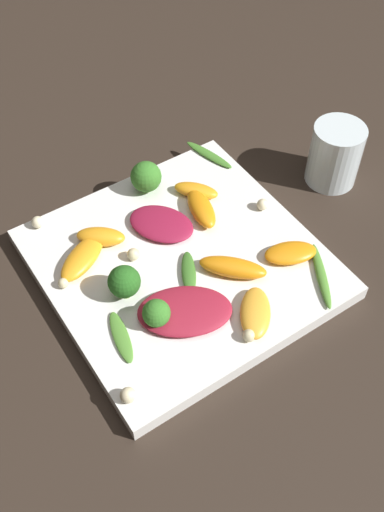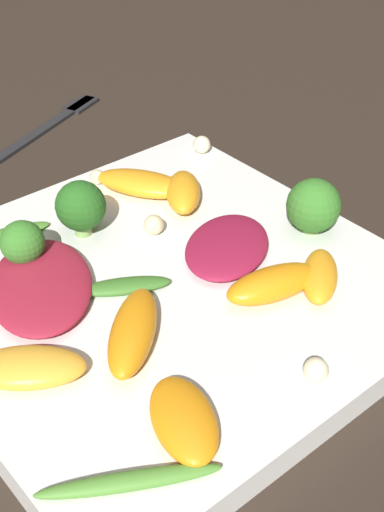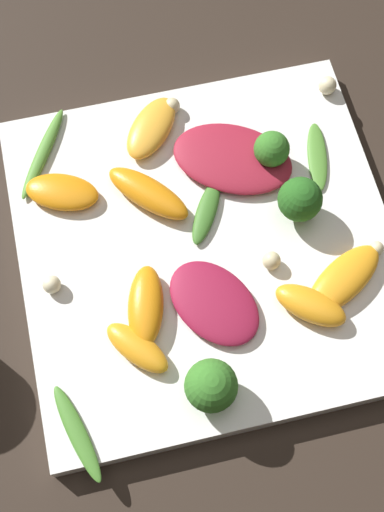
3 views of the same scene
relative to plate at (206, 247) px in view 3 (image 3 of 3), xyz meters
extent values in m
plane|color=#2D231C|center=(0.00, 0.00, -0.01)|extent=(2.40, 2.40, 0.00)
cube|color=white|center=(0.00, 0.00, 0.00)|extent=(0.30, 0.30, 0.02)
ellipsoid|color=maroon|center=(0.05, -0.01, 0.02)|extent=(0.10, 0.09, 0.01)
ellipsoid|color=maroon|center=(-0.07, 0.04, 0.02)|extent=(0.11, 0.12, 0.01)
ellipsoid|color=orange|center=(-0.07, -0.11, 0.02)|extent=(0.05, 0.07, 0.01)
ellipsoid|color=orange|center=(0.07, 0.06, 0.02)|extent=(0.06, 0.06, 0.02)
ellipsoid|color=orange|center=(0.06, 0.10, 0.02)|extent=(0.07, 0.08, 0.02)
ellipsoid|color=#FCAD33|center=(-0.11, -0.02, 0.02)|extent=(0.07, 0.07, 0.02)
ellipsoid|color=orange|center=(0.08, -0.07, 0.02)|extent=(0.06, 0.05, 0.02)
ellipsoid|color=orange|center=(0.05, -0.06, 0.02)|extent=(0.07, 0.04, 0.02)
ellipsoid|color=orange|center=(-0.05, -0.04, 0.02)|extent=(0.07, 0.07, 0.02)
cylinder|color=#84AD5B|center=(-0.01, 0.08, 0.02)|extent=(0.01, 0.01, 0.01)
sphere|color=#26601E|center=(-0.01, 0.08, 0.03)|extent=(0.04, 0.04, 0.04)
cylinder|color=#7A9E51|center=(0.12, -0.03, 0.02)|extent=(0.01, 0.01, 0.01)
sphere|color=#387A28|center=(0.12, -0.03, 0.03)|extent=(0.04, 0.04, 0.04)
cylinder|color=#84AD5B|center=(-0.06, 0.07, 0.02)|extent=(0.01, 0.01, 0.01)
sphere|color=#387A28|center=(-0.06, 0.07, 0.03)|extent=(0.03, 0.03, 0.03)
ellipsoid|color=#47842D|center=(0.13, -0.13, 0.01)|extent=(0.08, 0.03, 0.01)
ellipsoid|color=#3D7528|center=(-0.03, 0.01, 0.01)|extent=(0.06, 0.04, 0.01)
ellipsoid|color=#518E33|center=(-0.06, 0.11, 0.01)|extent=(0.07, 0.03, 0.01)
ellipsoid|color=#518E33|center=(-0.11, -0.12, 0.01)|extent=(0.09, 0.06, 0.01)
sphere|color=beige|center=(-0.12, 0.14, 0.02)|extent=(0.02, 0.02, 0.02)
sphere|color=beige|center=(0.01, -0.13, 0.02)|extent=(0.01, 0.01, 0.01)
sphere|color=beige|center=(-0.13, 0.00, 0.02)|extent=(0.01, 0.01, 0.01)
sphere|color=beige|center=(0.04, 0.13, 0.02)|extent=(0.01, 0.01, 0.01)
sphere|color=beige|center=(0.03, 0.05, 0.02)|extent=(0.01, 0.01, 0.01)
camera|label=1|loc=(-0.37, 0.23, 0.55)|focal=42.00mm
camera|label=2|loc=(-0.22, -0.30, 0.31)|focal=50.00mm
camera|label=3|loc=(0.22, -0.06, 0.54)|focal=50.00mm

